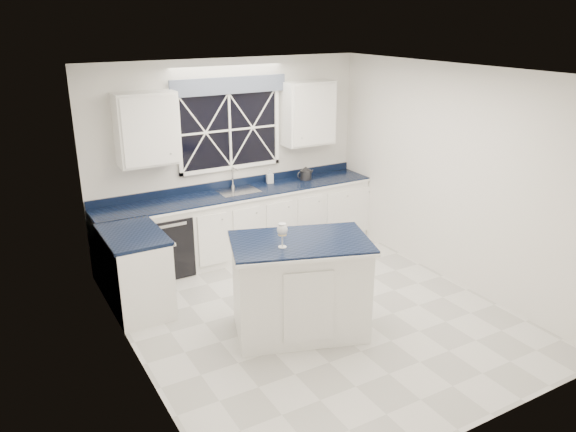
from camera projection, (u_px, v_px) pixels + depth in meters
ground at (315, 314)px, 6.42m from camera, size 4.50×4.50×0.00m
back_wall at (229, 158)px, 7.80m from camera, size 4.00×0.10×2.70m
base_cabinets at (224, 233)px, 7.57m from camera, size 3.99×1.60×0.90m
countertop at (240, 193)px, 7.70m from camera, size 3.98×0.64×0.04m
dishwasher at (165, 243)px, 7.36m from camera, size 0.60×0.58×0.82m
window at (230, 124)px, 7.60m from camera, size 1.65×0.09×1.26m
upper_cabinets at (233, 120)px, 7.48m from camera, size 3.10×0.34×0.90m
faucet at (233, 177)px, 7.80m from camera, size 0.05×0.20×0.30m
island at (300, 287)px, 5.91m from camera, size 1.61×1.27×1.05m
rug at (315, 263)px, 7.71m from camera, size 1.61×1.17×0.02m
kettle at (306, 173)px, 8.24m from camera, size 0.28×0.17×0.20m
wine_glass at (282, 231)px, 5.50m from camera, size 0.11×0.11×0.25m
soap_bottle at (270, 176)px, 8.07m from camera, size 0.11×0.11×0.21m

